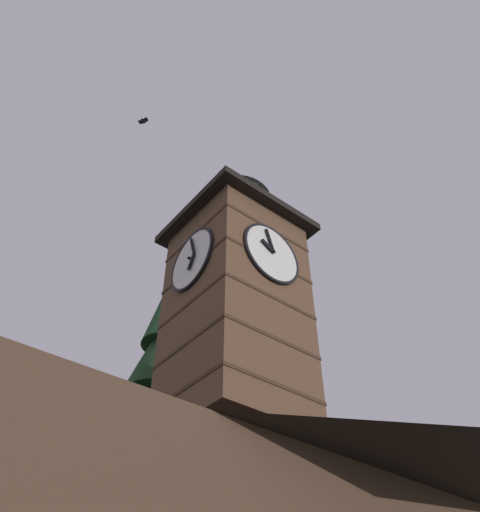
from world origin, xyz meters
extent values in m
pyramid|color=black|center=(-0.65, -1.26, 5.64)|extent=(15.96, 9.41, 2.07)
cube|color=brown|center=(-0.76, -1.34, 10.13)|extent=(3.21, 3.21, 6.92)
cube|color=#432E20|center=(-0.76, -1.34, 7.50)|extent=(3.25, 3.25, 0.10)
cube|color=#432E20|center=(-0.76, -1.34, 8.80)|extent=(3.25, 3.25, 0.10)
cube|color=#432E20|center=(-0.76, -1.34, 10.10)|extent=(3.25, 3.25, 0.10)
cube|color=#432E20|center=(-0.76, -1.34, 11.40)|extent=(3.25, 3.25, 0.10)
cube|color=#432E20|center=(-0.76, -1.34, 12.69)|extent=(3.25, 3.25, 0.10)
cylinder|color=white|center=(-0.76, 0.30, 11.65)|extent=(1.97, 0.10, 1.97)
torus|color=black|center=(-0.76, 0.32, 11.65)|extent=(2.07, 0.10, 2.07)
cube|color=black|center=(-0.54, 0.40, 11.77)|extent=(0.49, 0.04, 0.34)
cube|color=black|center=(-0.64, 0.40, 12.04)|extent=(0.32, 0.04, 0.79)
sphere|color=black|center=(-0.76, 0.41, 11.65)|extent=(0.10, 0.10, 0.10)
cylinder|color=white|center=(0.88, -1.34, 11.65)|extent=(0.10, 1.97, 1.97)
torus|color=black|center=(0.90, -1.34, 11.65)|extent=(0.10, 2.07, 2.07)
cube|color=black|center=(0.98, -1.23, 11.43)|extent=(0.04, 0.33, 0.49)
cube|color=black|center=(0.98, -1.22, 12.04)|extent=(0.04, 0.31, 0.80)
sphere|color=black|center=(0.99, -1.34, 11.65)|extent=(0.10, 0.10, 0.10)
cube|color=black|center=(-0.76, -1.34, 13.72)|extent=(3.91, 3.91, 0.25)
cylinder|color=beige|center=(-0.76, -1.34, 14.55)|extent=(2.15, 2.15, 1.42)
cylinder|color=#2D2319|center=(-0.76, -1.34, 14.08)|extent=(2.21, 2.21, 0.10)
cylinder|color=#2D2319|center=(-0.76, -1.34, 14.55)|extent=(2.21, 2.21, 0.10)
cylinder|color=#2D2319|center=(-0.76, -1.34, 15.03)|extent=(2.21, 2.21, 0.10)
cone|color=#2D3847|center=(-0.76, -1.34, 15.78)|extent=(2.45, 2.45, 1.04)
sphere|color=#384251|center=(-0.76, -1.34, 16.40)|extent=(0.16, 0.16, 0.16)
cone|color=#1B301A|center=(-2.21, -7.83, 7.85)|extent=(4.80, 4.80, 3.09)
cone|color=#173622|center=(-2.21, -7.83, 10.51)|extent=(3.88, 3.88, 3.85)
cone|color=#18321B|center=(-2.21, -7.83, 12.84)|extent=(2.96, 2.96, 3.95)
cone|color=#193A1E|center=(-2.21, -7.83, 15.04)|extent=(2.04, 2.04, 3.81)
ellipsoid|color=black|center=(1.91, -4.70, 21.62)|extent=(0.31, 0.25, 0.15)
cube|color=black|center=(1.97, -4.81, 21.62)|extent=(0.27, 0.29, 0.11)
cube|color=black|center=(1.86, -4.60, 21.62)|extent=(0.27, 0.29, 0.11)
camera|label=1|loc=(7.04, 8.61, 1.38)|focal=37.38mm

